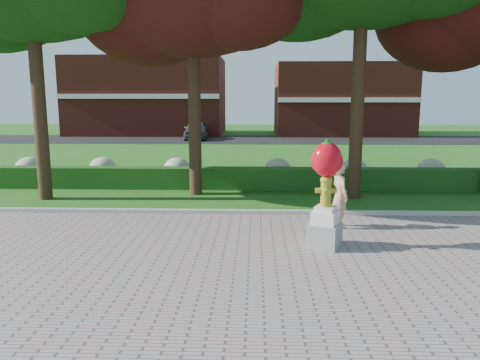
% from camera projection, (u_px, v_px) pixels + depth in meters
% --- Properties ---
extents(ground, '(100.00, 100.00, 0.00)m').
position_uv_depth(ground, '(249.00, 247.00, 10.76)').
color(ground, '#215916').
rests_on(ground, ground).
extents(walkway, '(40.00, 14.00, 0.04)m').
position_uv_depth(walkway, '(246.00, 332.00, 6.82)').
color(walkway, gray).
rests_on(walkway, ground).
extents(curb, '(40.00, 0.18, 0.15)m').
position_uv_depth(curb, '(251.00, 212.00, 13.70)').
color(curb, '#ADADA5').
rests_on(curb, ground).
extents(lawn_hedge, '(24.00, 0.70, 0.80)m').
position_uv_depth(lawn_hedge, '(252.00, 178.00, 17.58)').
color(lawn_hedge, '#164112').
rests_on(lawn_hedge, ground).
extents(hydrangea_row, '(20.10, 1.10, 0.99)m').
position_uv_depth(hydrangea_row, '(267.00, 170.00, 18.52)').
color(hydrangea_row, '#AFAF85').
rests_on(hydrangea_row, ground).
extents(street, '(50.00, 8.00, 0.02)m').
position_uv_depth(street, '(254.00, 139.00, 38.31)').
color(street, black).
rests_on(street, ground).
extents(building_left, '(14.00, 8.00, 7.00)m').
position_uv_depth(building_left, '(148.00, 96.00, 43.94)').
color(building_left, maroon).
rests_on(building_left, ground).
extents(building_right, '(12.00, 8.00, 6.40)m').
position_uv_depth(building_right, '(341.00, 100.00, 43.40)').
color(building_right, maroon).
rests_on(building_right, ground).
extents(hydrant_sculpture, '(0.88, 0.88, 2.45)m').
position_uv_depth(hydrant_sculpture, '(326.00, 191.00, 10.45)').
color(hydrant_sculpture, gray).
rests_on(hydrant_sculpture, walkway).
extents(woman, '(0.59, 0.72, 1.70)m').
position_uv_depth(woman, '(340.00, 195.00, 12.14)').
color(woman, tan).
rests_on(woman, walkway).
extents(parked_car, '(2.20, 4.72, 1.56)m').
position_uv_depth(parked_car, '(196.00, 130.00, 38.30)').
color(parked_car, '#46484E').
rests_on(parked_car, street).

